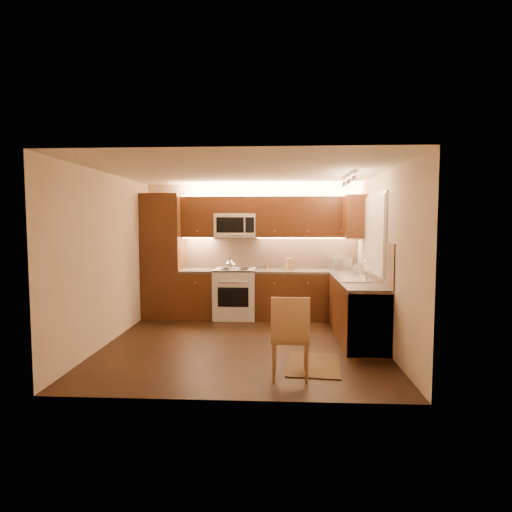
# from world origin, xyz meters

# --- Properties ---
(floor) EXTENTS (4.00, 4.00, 0.01)m
(floor) POSITION_xyz_m (0.00, 0.00, 0.00)
(floor) COLOR black
(floor) RESTS_ON ground
(ceiling) EXTENTS (4.00, 4.00, 0.01)m
(ceiling) POSITION_xyz_m (0.00, 0.00, 2.50)
(ceiling) COLOR beige
(ceiling) RESTS_ON ground
(wall_back) EXTENTS (4.00, 0.01, 2.50)m
(wall_back) POSITION_xyz_m (0.00, 2.00, 1.25)
(wall_back) COLOR #C1AB8D
(wall_back) RESTS_ON ground
(wall_front) EXTENTS (4.00, 0.01, 2.50)m
(wall_front) POSITION_xyz_m (0.00, -2.00, 1.25)
(wall_front) COLOR #C1AB8D
(wall_front) RESTS_ON ground
(wall_left) EXTENTS (0.01, 4.00, 2.50)m
(wall_left) POSITION_xyz_m (-2.00, 0.00, 1.25)
(wall_left) COLOR #C1AB8D
(wall_left) RESTS_ON ground
(wall_right) EXTENTS (0.01, 4.00, 2.50)m
(wall_right) POSITION_xyz_m (2.00, 0.00, 1.25)
(wall_right) COLOR #C1AB8D
(wall_right) RESTS_ON ground
(pantry) EXTENTS (0.70, 0.60, 2.30)m
(pantry) POSITION_xyz_m (-1.65, 1.70, 1.15)
(pantry) COLOR #47260F
(pantry) RESTS_ON floor
(base_cab_back_left) EXTENTS (0.62, 0.60, 0.86)m
(base_cab_back_left) POSITION_xyz_m (-0.99, 1.70, 0.43)
(base_cab_back_left) COLOR #47260F
(base_cab_back_left) RESTS_ON floor
(counter_back_left) EXTENTS (0.62, 0.60, 0.04)m
(counter_back_left) POSITION_xyz_m (-0.99, 1.70, 0.88)
(counter_back_left) COLOR #353331
(counter_back_left) RESTS_ON base_cab_back_left
(base_cab_back_right) EXTENTS (1.92, 0.60, 0.86)m
(base_cab_back_right) POSITION_xyz_m (1.04, 1.70, 0.43)
(base_cab_back_right) COLOR #47260F
(base_cab_back_right) RESTS_ON floor
(counter_back_right) EXTENTS (1.92, 0.60, 0.04)m
(counter_back_right) POSITION_xyz_m (1.04, 1.70, 0.88)
(counter_back_right) COLOR #353331
(counter_back_right) RESTS_ON base_cab_back_right
(base_cab_right) EXTENTS (0.60, 2.00, 0.86)m
(base_cab_right) POSITION_xyz_m (1.70, 0.40, 0.43)
(base_cab_right) COLOR #47260F
(base_cab_right) RESTS_ON floor
(counter_right) EXTENTS (0.60, 2.00, 0.04)m
(counter_right) POSITION_xyz_m (1.70, 0.40, 0.88)
(counter_right) COLOR #353331
(counter_right) RESTS_ON base_cab_right
(dishwasher) EXTENTS (0.58, 0.60, 0.84)m
(dishwasher) POSITION_xyz_m (1.70, -0.30, 0.43)
(dishwasher) COLOR silver
(dishwasher) RESTS_ON floor
(backsplash_back) EXTENTS (3.30, 0.02, 0.60)m
(backsplash_back) POSITION_xyz_m (0.35, 1.99, 1.20)
(backsplash_back) COLOR tan
(backsplash_back) RESTS_ON wall_back
(backsplash_right) EXTENTS (0.02, 2.00, 0.60)m
(backsplash_right) POSITION_xyz_m (1.99, 0.40, 1.20)
(backsplash_right) COLOR tan
(backsplash_right) RESTS_ON wall_right
(upper_cab_back_left) EXTENTS (0.62, 0.35, 0.75)m
(upper_cab_back_left) POSITION_xyz_m (-0.99, 1.82, 1.88)
(upper_cab_back_left) COLOR #47260F
(upper_cab_back_left) RESTS_ON wall_back
(upper_cab_back_right) EXTENTS (1.92, 0.35, 0.75)m
(upper_cab_back_right) POSITION_xyz_m (1.04, 1.82, 1.88)
(upper_cab_back_right) COLOR #47260F
(upper_cab_back_right) RESTS_ON wall_back
(upper_cab_bridge) EXTENTS (0.76, 0.35, 0.31)m
(upper_cab_bridge) POSITION_xyz_m (-0.30, 1.82, 2.09)
(upper_cab_bridge) COLOR #47260F
(upper_cab_bridge) RESTS_ON wall_back
(upper_cab_right_corner) EXTENTS (0.35, 0.50, 0.75)m
(upper_cab_right_corner) POSITION_xyz_m (1.82, 1.40, 1.88)
(upper_cab_right_corner) COLOR #47260F
(upper_cab_right_corner) RESTS_ON wall_right
(stove) EXTENTS (0.76, 0.65, 0.92)m
(stove) POSITION_xyz_m (-0.30, 1.68, 0.46)
(stove) COLOR silver
(stove) RESTS_ON floor
(microwave) EXTENTS (0.76, 0.38, 0.44)m
(microwave) POSITION_xyz_m (-0.30, 1.81, 1.72)
(microwave) COLOR silver
(microwave) RESTS_ON wall_back
(window_frame) EXTENTS (0.03, 1.44, 1.24)m
(window_frame) POSITION_xyz_m (1.99, 0.55, 1.60)
(window_frame) COLOR silver
(window_frame) RESTS_ON wall_right
(window_blinds) EXTENTS (0.02, 1.36, 1.16)m
(window_blinds) POSITION_xyz_m (1.97, 0.55, 1.60)
(window_blinds) COLOR silver
(window_blinds) RESTS_ON wall_right
(sink) EXTENTS (0.52, 0.86, 0.15)m
(sink) POSITION_xyz_m (1.70, 0.55, 0.98)
(sink) COLOR silver
(sink) RESTS_ON counter_right
(faucet) EXTENTS (0.20, 0.04, 0.30)m
(faucet) POSITION_xyz_m (1.88, 0.55, 1.05)
(faucet) COLOR silver
(faucet) RESTS_ON counter_right
(track_light_bar) EXTENTS (0.04, 1.20, 0.03)m
(track_light_bar) POSITION_xyz_m (1.55, 0.40, 2.46)
(track_light_bar) COLOR silver
(track_light_bar) RESTS_ON ceiling
(kettle) EXTENTS (0.24, 0.24, 0.22)m
(kettle) POSITION_xyz_m (-0.36, 1.52, 1.03)
(kettle) COLOR silver
(kettle) RESTS_ON stove
(toaster_oven) EXTENTS (0.45, 0.39, 0.23)m
(toaster_oven) POSITION_xyz_m (1.63, 1.83, 1.01)
(toaster_oven) COLOR silver
(toaster_oven) RESTS_ON counter_back_right
(knife_block) EXTENTS (0.15, 0.19, 0.22)m
(knife_block) POSITION_xyz_m (0.71, 1.71, 1.01)
(knife_block) COLOR olive
(knife_block) RESTS_ON counter_back_right
(spice_jar_a) EXTENTS (0.05, 0.05, 0.09)m
(spice_jar_a) POSITION_xyz_m (0.30, 1.94, 0.94)
(spice_jar_a) COLOR silver
(spice_jar_a) RESTS_ON counter_back_right
(spice_jar_b) EXTENTS (0.06, 0.06, 0.10)m
(spice_jar_b) POSITION_xyz_m (0.28, 1.94, 0.95)
(spice_jar_b) COLOR brown
(spice_jar_b) RESTS_ON counter_back_right
(spice_jar_c) EXTENTS (0.05, 0.05, 0.10)m
(spice_jar_c) POSITION_xyz_m (0.54, 1.82, 0.95)
(spice_jar_c) COLOR silver
(spice_jar_c) RESTS_ON counter_back_right
(spice_jar_d) EXTENTS (0.05, 0.05, 0.09)m
(spice_jar_d) POSITION_xyz_m (0.67, 1.94, 0.95)
(spice_jar_d) COLOR olive
(spice_jar_d) RESTS_ON counter_back_right
(soap_bottle) EXTENTS (0.09, 0.10, 0.21)m
(soap_bottle) POSITION_xyz_m (1.81, 1.10, 1.00)
(soap_bottle) COLOR white
(soap_bottle) RESTS_ON counter_right
(rug) EXTENTS (0.73, 1.02, 0.01)m
(rug) POSITION_xyz_m (0.95, -0.90, 0.01)
(rug) COLOR black
(rug) RESTS_ON floor
(dining_chair) EXTENTS (0.44, 0.44, 0.96)m
(dining_chair) POSITION_xyz_m (0.64, -1.33, 0.48)
(dining_chair) COLOR olive
(dining_chair) RESTS_ON floor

